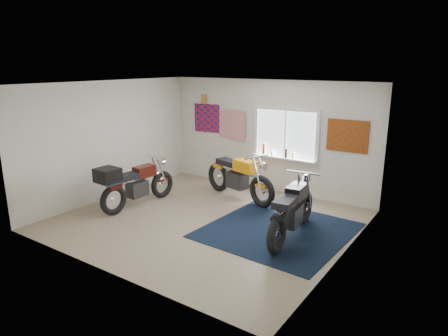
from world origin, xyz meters
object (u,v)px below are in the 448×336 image
Objects in this scene: yellow_triumph at (239,178)px; navy_rug at (278,230)px; black_chrome_bike at (292,212)px; maroon_tourer at (133,184)px.

navy_rug is at bearing -19.89° from yellow_triumph.
maroon_tourer is (-3.51, -0.53, 0.05)m from black_chrome_bike.
maroon_tourer reaches higher than navy_rug.
yellow_triumph is 2.40m from maroon_tourer.
yellow_triumph reaches higher than maroon_tourer.
maroon_tourer is (-3.18, -0.66, 0.53)m from navy_rug.
yellow_triumph is at bearing 51.09° from black_chrome_bike.
black_chrome_bike is (0.33, -0.13, 0.48)m from navy_rug.
maroon_tourer is at bearing -168.36° from navy_rug.
black_chrome_bike is 3.55m from maroon_tourer.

